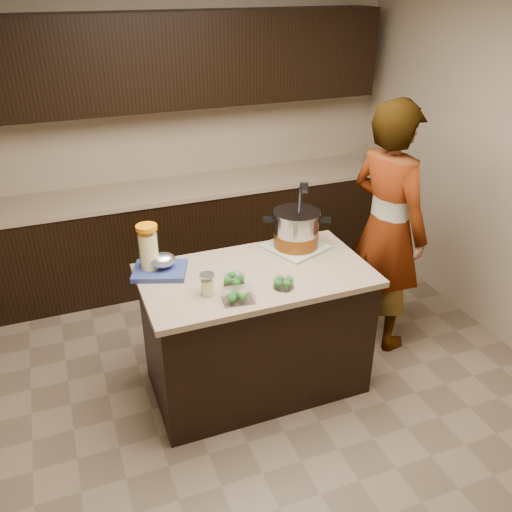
{
  "coord_description": "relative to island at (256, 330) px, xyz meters",
  "views": [
    {
      "loc": [
        -1.08,
        -2.79,
        2.59
      ],
      "look_at": [
        0.0,
        0.0,
        1.02
      ],
      "focal_mm": 38.0,
      "sensor_mm": 36.0,
      "label": 1
    }
  ],
  "objects": [
    {
      "name": "mason_jar",
      "position": [
        -0.36,
        -0.13,
        0.51
      ],
      "size": [
        0.1,
        0.1,
        0.14
      ],
      "rotation": [
        0.0,
        0.0,
        -0.16
      ],
      "color": "#EEE591",
      "rests_on": "island"
    },
    {
      "name": "lemonade_pitcher",
      "position": [
        -0.62,
        0.25,
        0.6
      ],
      "size": [
        0.17,
        0.17,
        0.32
      ],
      "rotation": [
        0.0,
        0.0,
        -0.34
      ],
      "color": "#EEE591",
      "rests_on": "island"
    },
    {
      "name": "back_cabinets",
      "position": [
        0.0,
        1.74,
        0.49
      ],
      "size": [
        3.6,
        0.63,
        2.33
      ],
      "color": "black",
      "rests_on": "ground"
    },
    {
      "name": "room_shell",
      "position": [
        0.0,
        0.0,
        1.26
      ],
      "size": [
        4.04,
        4.04,
        2.72
      ],
      "color": "tan",
      "rests_on": "ground"
    },
    {
      "name": "blue_tray",
      "position": [
        -0.56,
        0.22,
        0.49
      ],
      "size": [
        0.4,
        0.36,
        0.12
      ],
      "rotation": [
        0.0,
        0.0,
        -0.34
      ],
      "color": "navy",
      "rests_on": "island"
    },
    {
      "name": "person",
      "position": [
        1.1,
        0.2,
        0.49
      ],
      "size": [
        0.6,
        0.77,
        1.88
      ],
      "primitive_type": "imported",
      "rotation": [
        0.0,
        0.0,
        1.81
      ],
      "color": "gray",
      "rests_on": "ground"
    },
    {
      "name": "island",
      "position": [
        0.0,
        0.0,
        0.0
      ],
      "size": [
        1.46,
        0.81,
        0.9
      ],
      "color": "black",
      "rests_on": "ground"
    },
    {
      "name": "stock_pot",
      "position": [
        0.38,
        0.22,
        0.58
      ],
      "size": [
        0.43,
        0.42,
        0.46
      ],
      "rotation": [
        0.0,
        0.0,
        -0.39
      ],
      "color": "#B7B7BC",
      "rests_on": "dish_towel"
    },
    {
      "name": "broccoli_tub_left",
      "position": [
        -0.18,
        -0.09,
        0.48
      ],
      "size": [
        0.16,
        0.16,
        0.06
      ],
      "rotation": [
        0.0,
        0.0,
        -0.28
      ],
      "color": "silver",
      "rests_on": "island"
    },
    {
      "name": "broccoli_tub_right",
      "position": [
        0.09,
        -0.23,
        0.48
      ],
      "size": [
        0.15,
        0.15,
        0.06
      ],
      "rotation": [
        0.0,
        0.0,
        -0.15
      ],
      "color": "silver",
      "rests_on": "island"
    },
    {
      "name": "dish_towel",
      "position": [
        0.38,
        0.23,
        0.46
      ],
      "size": [
        0.47,
        0.47,
        0.02
      ],
      "primitive_type": "cube",
      "rotation": [
        0.0,
        0.0,
        0.37
      ],
      "color": "#60875B",
      "rests_on": "island"
    },
    {
      "name": "ground_plane",
      "position": [
        0.0,
        0.0,
        -0.45
      ],
      "size": [
        4.0,
        4.0,
        0.0
      ],
      "primitive_type": "plane",
      "color": "brown",
      "rests_on": "ground"
    },
    {
      "name": "broccoli_tub_rect",
      "position": [
        -0.22,
        -0.27,
        0.48
      ],
      "size": [
        0.2,
        0.15,
        0.07
      ],
      "rotation": [
        0.0,
        0.0,
        -0.12
      ],
      "color": "silver",
      "rests_on": "island"
    }
  ]
}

